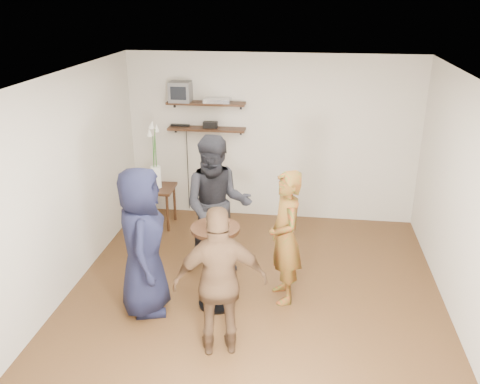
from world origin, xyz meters
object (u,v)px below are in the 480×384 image
dvd_deck (217,100)px  person_navy (142,242)px  side_table (157,193)px  person_plaid (285,238)px  person_dark (217,206)px  drinks_table (216,256)px  person_brown (220,282)px  crt_monitor (181,92)px  radio (210,125)px

dvd_deck → person_navy: (-0.37, -2.71, -1.03)m
dvd_deck → side_table: dvd_deck is taller
side_table → person_plaid: size_ratio=0.39×
person_navy → person_dark: bearing=-47.4°
person_plaid → person_navy: bearing=-92.3°
drinks_table → person_brown: size_ratio=0.64×
person_plaid → person_brown: bearing=-47.3°
crt_monitor → radio: (0.45, 0.00, -0.50)m
person_dark → person_brown: person_dark is taller
radio → crt_monitor: bearing=180.0°
crt_monitor → dvd_deck: crt_monitor is taller
side_table → person_plaid: bearing=-41.1°
dvd_deck → side_table: size_ratio=0.64×
crt_monitor → side_table: crt_monitor is taller
dvd_deck → person_navy: 2.92m
crt_monitor → person_navy: size_ratio=0.19×
side_table → radio: bearing=31.7°
radio → side_table: bearing=-148.3°
drinks_table → person_navy: bearing=-166.5°
side_table → person_plaid: (2.06, -1.80, 0.28)m
dvd_deck → person_brown: bearing=-79.7°
person_plaid → person_dark: bearing=-139.7°
crt_monitor → drinks_table: size_ratio=0.32×
person_plaid → crt_monitor: bearing=-160.6°
person_dark → person_navy: (-0.66, -0.98, -0.05)m
dvd_deck → person_dark: bearing=-80.6°
side_table → person_navy: person_navy is taller
person_brown → side_table: bearing=-76.0°
dvd_deck → radio: dvd_deck is taller
drinks_table → person_dark: bearing=98.8°
dvd_deck → drinks_table: (0.41, -2.52, -1.25)m
radio → drinks_table: size_ratio=0.22×
radio → person_plaid: size_ratio=0.14×
side_table → person_navy: 2.32m
side_table → drinks_table: (1.29, -2.05, 0.12)m
radio → person_plaid: 2.71m
person_plaid → radio: bearing=-168.5°
side_table → person_dark: bearing=-46.9°
side_table → person_dark: person_dark is taller
radio → person_dark: size_ratio=0.12×
radio → person_brown: 3.46m
side_table → dvd_deck: bearing=28.2°
person_navy → dvd_deck: bearing=-21.4°
crt_monitor → radio: crt_monitor is taller
side_table → person_brown: 3.20m
radio → dvd_deck: bearing=0.0°
crt_monitor → side_table: size_ratio=0.51×
dvd_deck → person_dark: 2.01m
person_dark → crt_monitor: bearing=107.5°
radio → person_brown: bearing=-77.8°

